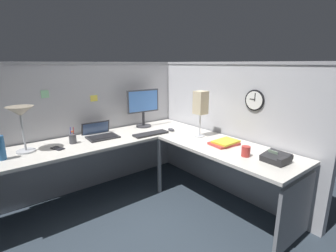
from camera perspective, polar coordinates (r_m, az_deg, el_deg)
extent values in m
plane|color=#2D3842|center=(3.01, -2.61, -16.97)|extent=(6.80, 6.80, 0.00)
cube|color=#B2B2B7|center=(3.27, -17.06, -0.27)|extent=(2.57, 0.10, 1.55)
cube|color=#939399|center=(3.17, -18.13, 13.68)|extent=(2.57, 0.12, 0.03)
cube|color=#B2B2B7|center=(3.09, 13.36, -0.84)|extent=(0.10, 2.37, 1.55)
cube|color=#939399|center=(2.99, 14.26, 13.94)|extent=(0.12, 2.37, 0.03)
cube|color=beige|center=(2.92, -14.23, -3.00)|extent=(2.35, 0.66, 0.03)
cube|color=beige|center=(2.61, 13.65, -5.08)|extent=(0.66, 1.49, 0.03)
cylinder|color=slate|center=(3.05, -2.01, -9.14)|extent=(0.05, 0.05, 0.70)
cube|color=slate|center=(2.43, 27.27, -17.34)|extent=(0.58, 0.03, 0.60)
cylinder|color=#38383D|center=(3.35, -5.66, 0.03)|extent=(0.20, 0.20, 0.02)
cylinder|color=#38383D|center=(3.33, -5.70, 1.70)|extent=(0.04, 0.04, 0.20)
cube|color=#38383D|center=(3.28, -5.81, 5.79)|extent=(0.46, 0.05, 0.30)
cube|color=#4C84D8|center=(3.27, -5.65, 5.75)|extent=(0.42, 0.03, 0.26)
cube|color=#232326|center=(2.93, -14.85, -2.51)|extent=(0.35, 0.26, 0.02)
cube|color=black|center=(2.93, -14.86, -2.32)|extent=(0.30, 0.19, 0.00)
cube|color=#232326|center=(3.13, -16.39, -0.87)|extent=(0.34, 0.09, 0.22)
cube|color=#384C72|center=(3.12, -16.34, -0.90)|extent=(0.31, 0.07, 0.18)
cube|color=#232326|center=(2.97, -3.99, -1.80)|extent=(0.44, 0.16, 0.02)
ellipsoid|color=#38383D|center=(3.12, 0.74, -0.84)|extent=(0.06, 0.10, 0.03)
cylinder|color=#B7BABF|center=(2.77, -29.99, -5.03)|extent=(0.17, 0.17, 0.02)
cylinder|color=#B7BABF|center=(2.71, -30.49, -1.19)|extent=(0.02, 0.02, 0.38)
cone|color=gray|center=(2.67, -31.03, 2.94)|extent=(0.24, 0.24, 0.09)
cylinder|color=#4C4C51|center=(2.82, -21.17, -2.78)|extent=(0.08, 0.08, 0.10)
cylinder|color=#1E1EB2|center=(2.81, -21.57, -1.52)|extent=(0.01, 0.01, 0.13)
cylinder|color=#B21E1E|center=(2.80, -20.98, -1.50)|extent=(0.01, 0.02, 0.13)
cylinder|color=#D8591E|center=(2.82, -21.32, -1.24)|extent=(0.03, 0.03, 0.01)
cube|color=black|center=(2.72, -24.18, -4.74)|extent=(0.11, 0.16, 0.01)
cylinder|color=#26598C|center=(2.63, -34.22, -4.22)|extent=(0.07, 0.07, 0.22)
cube|color=#232326|center=(2.35, 23.63, -6.83)|extent=(0.20, 0.21, 0.10)
cube|color=#8CA58C|center=(2.35, 23.10, -5.73)|extent=(0.02, 0.09, 0.04)
cube|color=#232326|center=(2.30, 25.49, -6.91)|extent=(0.19, 0.05, 0.04)
cube|color=#BF3F38|center=(2.67, 12.82, -3.99)|extent=(0.30, 0.24, 0.02)
cube|color=yellow|center=(2.66, 13.21, -3.52)|extent=(0.26, 0.19, 0.02)
cylinder|color=#B7BABF|center=(2.91, 7.30, -2.29)|extent=(0.11, 0.11, 0.01)
cylinder|color=#B7BABF|center=(2.88, 7.38, 0.27)|extent=(0.02, 0.02, 0.27)
cube|color=beige|center=(2.83, 7.55, 5.39)|extent=(0.13, 0.13, 0.26)
cylinder|color=#B2332D|center=(2.38, 17.55, -5.60)|extent=(0.08, 0.08, 0.10)
cylinder|color=black|center=(2.75, 19.45, 5.65)|extent=(0.03, 0.22, 0.22)
cylinder|color=white|center=(2.74, 19.26, 5.62)|extent=(0.00, 0.19, 0.19)
cube|color=black|center=(2.75, 18.89, 5.88)|extent=(0.00, 0.06, 0.01)
cube|color=black|center=(2.73, 19.47, 6.31)|extent=(0.00, 0.01, 0.08)
cube|color=#EAD84C|center=(3.16, -16.75, 6.15)|extent=(0.09, 0.00, 0.07)
cube|color=#8CCC99|center=(2.99, -26.58, 6.61)|extent=(0.08, 0.00, 0.08)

